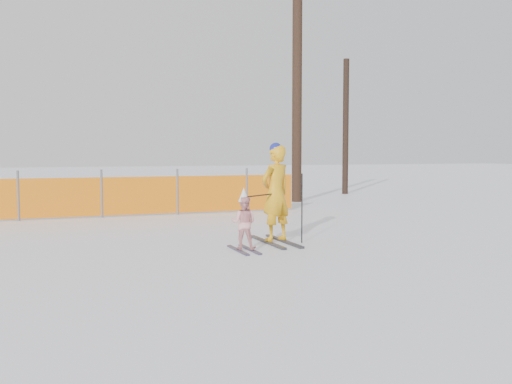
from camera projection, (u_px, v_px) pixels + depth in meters
ground at (266, 253)px, 9.60m from camera, size 120.00×120.00×0.00m
adult at (276, 193)px, 10.64m from camera, size 0.77×1.63×1.88m
child at (244, 222)px, 9.80m from camera, size 0.56×1.01×1.09m
ski_poles at (287, 204)px, 10.47m from camera, size 1.22×0.49×1.30m
safety_fence at (2, 199)px, 13.94m from camera, size 15.42×0.06×1.25m
tree_trunks at (313, 109)px, 20.42m from camera, size 3.69×2.94×6.91m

